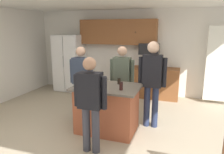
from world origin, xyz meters
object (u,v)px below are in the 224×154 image
object	(u,v)px
kitchen_island	(107,108)
mug_ceramic_white	(99,81)
microwave_over_range	(149,49)
glass_dark_ale	(121,86)
person_elder_center	(90,99)
mug_blue_stoneware	(85,85)
person_host_foreground	(122,77)
tumbler_amber	(94,78)
person_guest_left	(152,78)
glass_short_whisky	(119,81)
person_guest_right	(82,77)
refrigerator	(70,63)

from	to	relation	value
kitchen_island	mug_ceramic_white	bearing A→B (deg)	147.14
microwave_over_range	glass_dark_ale	world-z (taller)	microwave_over_range
microwave_over_range	person_elder_center	world-z (taller)	microwave_over_range
mug_ceramic_white	mug_blue_stoneware	size ratio (longest dim) A/B	1.06
person_host_foreground	glass_dark_ale	bearing A→B (deg)	20.14
microwave_over_range	kitchen_island	world-z (taller)	microwave_over_range
tumbler_amber	person_guest_left	bearing A→B (deg)	8.54
person_host_foreground	mug_ceramic_white	xyz separation A→B (m)	(-0.29, -0.66, 0.03)
person_elder_center	glass_short_whisky	size ratio (longest dim) A/B	13.24
kitchen_island	person_guest_left	size ratio (longest dim) A/B	0.71
person_guest_left	mug_ceramic_white	size ratio (longest dim) A/B	13.65
glass_dark_ale	person_host_foreground	bearing A→B (deg)	105.30
person_guest_right	glass_short_whisky	xyz separation A→B (m)	(0.97, -0.26, 0.05)
mug_ceramic_white	glass_dark_ale	distance (m)	0.64
person_guest_left	tumbler_amber	size ratio (longest dim) A/B	13.03
person_elder_center	glass_dark_ale	world-z (taller)	person_elder_center
person_host_foreground	mug_ceramic_white	size ratio (longest dim) A/B	12.59
person_host_foreground	mug_ceramic_white	distance (m)	0.72
refrigerator	mug_blue_stoneware	xyz separation A→B (m)	(1.86, -2.68, 0.07)
mug_blue_stoneware	glass_dark_ale	size ratio (longest dim) A/B	0.82
person_guest_right	glass_dark_ale	world-z (taller)	person_guest_right
kitchen_island	mug_blue_stoneware	size ratio (longest dim) A/B	10.32
person_elder_center	person_host_foreground	distance (m)	1.62
person_guest_right	person_host_foreground	size ratio (longest dim) A/B	1.00
person_guest_left	tumbler_amber	xyz separation A→B (m)	(-1.21, -0.18, -0.04)
person_guest_left	person_elder_center	size ratio (longest dim) A/B	1.11
mug_blue_stoneware	person_guest_right	bearing A→B (deg)	120.47
kitchen_island	glass_dark_ale	xyz separation A→B (m)	(0.34, -0.18, 0.54)
person_elder_center	person_host_foreground	world-z (taller)	person_host_foreground
glass_short_whisky	kitchen_island	bearing A→B (deg)	-128.71
person_host_foreground	glass_short_whisky	size ratio (longest dim) A/B	13.61
kitchen_island	glass_dark_ale	size ratio (longest dim) A/B	8.48
kitchen_island	person_guest_right	distance (m)	1.04
person_elder_center	tumbler_amber	bearing A→B (deg)	20.37
mug_blue_stoneware	microwave_over_range	bearing A→B (deg)	75.12
person_guest_left	mug_ceramic_white	distance (m)	1.07
kitchen_island	person_host_foreground	xyz separation A→B (m)	(0.07, 0.81, 0.48)
refrigerator	mug_blue_stoneware	bearing A→B (deg)	-55.30
tumbler_amber	mug_blue_stoneware	size ratio (longest dim) A/B	1.11
microwave_over_range	glass_dark_ale	bearing A→B (deg)	-91.35
kitchen_island	person_host_foreground	size ratio (longest dim) A/B	0.77
kitchen_island	person_host_foreground	distance (m)	0.94
glass_dark_ale	glass_short_whisky	size ratio (longest dim) A/B	1.24
person_guest_left	person_host_foreground	size ratio (longest dim) A/B	1.08
tumbler_amber	mug_ceramic_white	xyz separation A→B (m)	(0.19, -0.15, -0.02)
microwave_over_range	mug_blue_stoneware	distance (m)	2.93
person_guest_right	person_guest_left	world-z (taller)	person_guest_left
refrigerator	kitchen_island	distance (m)	3.28
person_host_foreground	mug_blue_stoneware	bearing A→B (deg)	-15.79
tumbler_amber	mug_blue_stoneware	bearing A→B (deg)	-83.21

